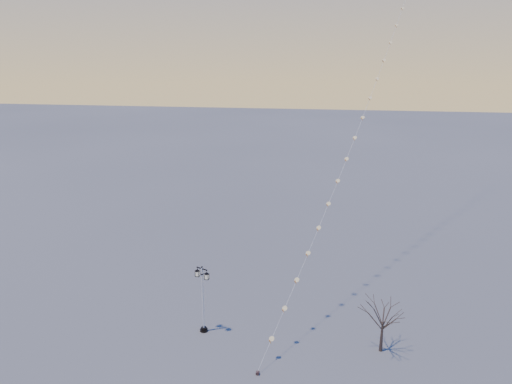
# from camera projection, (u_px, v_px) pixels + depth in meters

# --- Properties ---
(ground) EXTENTS (300.00, 300.00, 0.00)m
(ground) POSITION_uv_depth(u_px,v_px,m) (245.00, 360.00, 29.73)
(ground) COLOR #5C5C5D
(ground) RESTS_ON ground
(street_lamp) EXTENTS (1.15, 0.75, 4.80)m
(street_lamp) POSITION_uv_depth(u_px,v_px,m) (203.00, 296.00, 32.11)
(street_lamp) COLOR black
(street_lamp) RESTS_ON ground
(bare_tree) EXTENTS (2.11, 2.11, 3.50)m
(bare_tree) POSITION_uv_depth(u_px,v_px,m) (383.00, 317.00, 29.97)
(bare_tree) COLOR #352820
(bare_tree) RESTS_ON ground
(kite_train) EXTENTS (15.93, 43.72, 39.69)m
(kite_train) POSITION_uv_depth(u_px,v_px,m) (386.00, 36.00, 42.17)
(kite_train) COLOR #36221F
(kite_train) RESTS_ON ground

